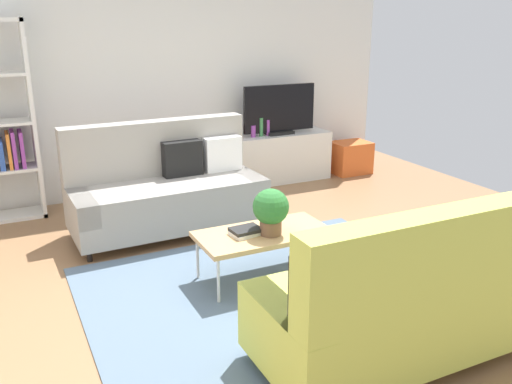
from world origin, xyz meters
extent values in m
plane|color=#936B47|center=(0.00, 0.00, 0.00)|extent=(7.68, 7.68, 0.00)
cube|color=white|center=(0.00, 2.80, 1.45)|extent=(6.40, 0.12, 2.90)
cube|color=slate|center=(0.05, -0.24, 0.01)|extent=(2.90, 2.20, 0.01)
cube|color=gray|center=(-0.30, 1.31, 0.32)|extent=(1.92, 0.89, 0.44)
cube|color=gray|center=(-0.31, 1.63, 0.82)|extent=(1.90, 0.25, 0.56)
cube|color=gray|center=(0.55, 1.33, 0.43)|extent=(0.22, 0.85, 0.22)
cube|color=gray|center=(-1.15, 1.28, 0.43)|extent=(0.22, 0.85, 0.22)
cylinder|color=black|center=(0.58, 0.99, 0.05)|extent=(0.05, 0.05, 0.10)
cylinder|color=black|center=(-1.16, 0.94, 0.05)|extent=(0.05, 0.05, 0.10)
cylinder|color=black|center=(0.56, 1.67, 0.05)|extent=(0.05, 0.05, 0.10)
cylinder|color=black|center=(-1.18, 1.62, 0.05)|extent=(0.05, 0.05, 0.10)
cube|color=white|center=(0.37, 1.46, 0.72)|extent=(0.40, 0.15, 0.36)
cube|color=black|center=(-0.08, 1.45, 0.72)|extent=(0.40, 0.15, 0.36)
cube|color=#C1CC51|center=(0.40, -1.39, 0.32)|extent=(1.90, 0.84, 0.44)
cube|color=#C1CC51|center=(0.40, -1.71, 0.82)|extent=(1.90, 0.20, 0.56)
cube|color=#C1CC51|center=(-0.45, -1.39, 0.43)|extent=(0.20, 0.84, 0.22)
cube|color=#C1CC51|center=(1.25, -1.39, 0.43)|extent=(0.20, 0.84, 0.22)
cylinder|color=black|center=(-0.47, -1.05, 0.05)|extent=(0.05, 0.05, 0.10)
cylinder|color=black|center=(1.27, -1.05, 0.05)|extent=(0.05, 0.05, 0.10)
cube|color=black|center=(-0.27, -1.53, 0.72)|extent=(0.40, 0.14, 0.36)
cube|color=tan|center=(0.10, -0.04, 0.40)|extent=(1.10, 0.56, 0.04)
cylinder|color=silver|center=(-0.40, 0.19, 0.19)|extent=(0.02, 0.02, 0.38)
cylinder|color=silver|center=(0.60, 0.19, 0.19)|extent=(0.02, 0.02, 0.38)
cylinder|color=silver|center=(-0.40, -0.27, 0.19)|extent=(0.02, 0.02, 0.38)
cylinder|color=silver|center=(0.60, -0.27, 0.19)|extent=(0.02, 0.02, 0.38)
cube|color=silver|center=(1.58, 2.46, 0.32)|extent=(1.40, 0.44, 0.64)
cube|color=black|center=(1.58, 2.44, 0.66)|extent=(0.36, 0.20, 0.04)
cube|color=black|center=(1.58, 2.44, 0.98)|extent=(1.00, 0.05, 0.60)
cube|color=white|center=(-1.39, 2.48, 1.05)|extent=(0.04, 0.36, 2.10)
cube|color=#3359B2|center=(-1.75, 2.48, 0.72)|extent=(0.05, 0.29, 0.31)
cube|color=orange|center=(-1.67, 2.48, 0.75)|extent=(0.03, 0.29, 0.38)
cube|color=purple|center=(-1.62, 2.48, 0.76)|extent=(0.04, 0.29, 0.39)
cube|color=purple|center=(-1.54, 2.48, 0.76)|extent=(0.04, 0.29, 0.39)
cube|color=orange|center=(2.68, 2.36, 0.22)|extent=(0.52, 0.40, 0.44)
cylinder|color=brown|center=(0.13, -0.11, 0.48)|extent=(0.18, 0.18, 0.12)
sphere|color=#2D7233|center=(0.13, -0.11, 0.66)|extent=(0.29, 0.29, 0.29)
cube|color=silver|center=(-0.05, -0.03, 0.44)|extent=(0.27, 0.22, 0.03)
cube|color=#262626|center=(-0.05, -0.03, 0.46)|extent=(0.25, 0.20, 0.03)
cylinder|color=#B24C4C|center=(1.00, 2.51, 0.71)|extent=(0.13, 0.13, 0.14)
cylinder|color=purple|center=(1.19, 2.42, 0.71)|extent=(0.06, 0.06, 0.15)
cylinder|color=#3F8C4C|center=(1.30, 2.42, 0.76)|extent=(0.05, 0.05, 0.24)
cylinder|color=purple|center=(1.40, 2.42, 0.74)|extent=(0.04, 0.04, 0.20)
camera|label=1|loc=(-1.78, -3.78, 2.11)|focal=38.43mm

